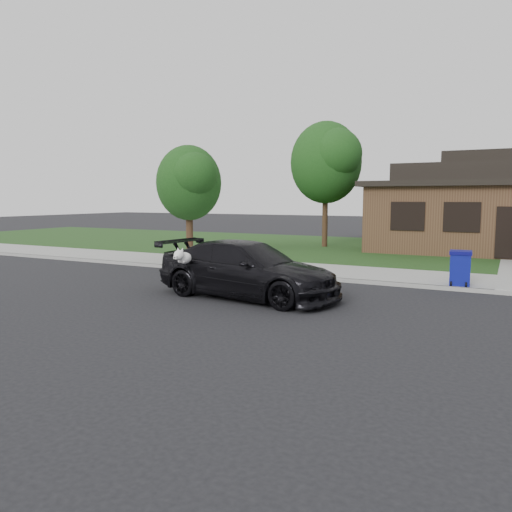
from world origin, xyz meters
The scene contains 9 objects.
ground centered at (0.00, 0.00, 0.00)m, with size 120.00×120.00×0.00m, color black.
sidewalk centered at (0.00, 5.00, 0.06)m, with size 60.00×3.00×0.12m, color gray.
curb centered at (0.00, 3.50, 0.06)m, with size 60.00×0.12×0.12m, color gray.
lawn centered at (0.00, 13.00, 0.07)m, with size 60.00×13.00×0.13m, color #193814.
sedan centered at (-2.08, 0.04, 0.74)m, with size 5.33×2.70×1.49m.
recycling_bin centered at (2.83, 3.87, 0.62)m, with size 0.64×0.66×0.99m.
house centered at (4.00, 15.00, 2.13)m, with size 12.60×8.60×4.65m.
tree_0 centered at (-4.34, 12.88, 4.48)m, with size 3.78×3.60×6.34m.
tree_2 centered at (-7.38, 5.11, 3.27)m, with size 2.73×2.60×4.59m.
Camera 1 is at (4.10, -11.45, 2.62)m, focal length 35.00 mm.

